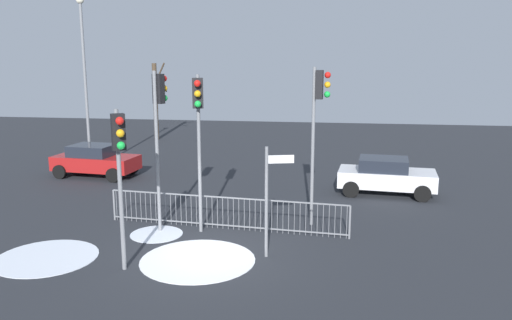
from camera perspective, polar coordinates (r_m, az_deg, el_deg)
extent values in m
plane|color=#26282D|center=(14.81, -5.00, -10.25)|extent=(60.00, 60.00, 0.00)
cylinder|color=slate|center=(15.94, -6.31, 0.53)|extent=(0.11, 0.11, 4.94)
cube|color=black|center=(15.52, -6.48, 7.39)|extent=(0.36, 0.29, 0.90)
sphere|color=red|center=(15.26, -6.53, 8.45)|extent=(0.20, 0.20, 0.20)
sphere|color=orange|center=(15.28, -6.51, 7.32)|extent=(0.20, 0.20, 0.20)
sphere|color=green|center=(15.30, -6.48, 6.20)|extent=(0.20, 0.20, 0.20)
cylinder|color=slate|center=(16.60, 6.32, 1.33)|extent=(0.11, 0.11, 5.14)
cube|color=black|center=(16.35, 7.06, 8.30)|extent=(0.25, 0.34, 0.90)
sphere|color=red|center=(16.31, 7.97, 9.33)|extent=(0.20, 0.20, 0.20)
sphere|color=orange|center=(16.32, 7.94, 8.28)|extent=(0.20, 0.20, 0.20)
sphere|color=green|center=(16.34, 7.91, 7.23)|extent=(0.20, 0.20, 0.20)
cylinder|color=slate|center=(16.18, -10.92, 0.75)|extent=(0.11, 0.11, 5.04)
cube|color=black|center=(16.06, -10.78, 7.78)|extent=(0.38, 0.33, 0.90)
sphere|color=red|center=(16.23, -10.20, 8.90)|extent=(0.20, 0.20, 0.20)
sphere|color=orange|center=(16.24, -10.16, 7.84)|extent=(0.20, 0.20, 0.20)
sphere|color=green|center=(16.26, -10.13, 6.78)|extent=(0.20, 0.20, 0.20)
cylinder|color=slate|center=(13.48, -14.83, -3.40)|extent=(0.11, 0.11, 4.19)
cube|color=black|center=(13.02, -15.04, 3.03)|extent=(0.39, 0.36, 0.90)
sphere|color=red|center=(12.74, -14.90, 4.22)|extent=(0.20, 0.20, 0.20)
sphere|color=orange|center=(12.78, -14.84, 2.88)|extent=(0.20, 0.20, 0.20)
sphere|color=green|center=(12.83, -14.77, 1.56)|extent=(0.20, 0.20, 0.20)
cylinder|color=slate|center=(14.02, 1.17, -4.76)|extent=(0.09, 0.09, 3.10)
cube|color=white|center=(13.79, 2.81, 0.09)|extent=(0.68, 0.21, 0.22)
cube|color=slate|center=(16.42, -3.44, -4.17)|extent=(7.85, 0.77, 0.04)
cube|color=slate|center=(16.70, -3.40, -7.25)|extent=(7.85, 0.77, 0.04)
cylinder|color=slate|center=(18.04, -15.23, -4.86)|extent=(0.02, 0.02, 1.05)
cylinder|color=slate|center=(17.96, -14.72, -4.91)|extent=(0.02, 0.02, 1.05)
cylinder|color=slate|center=(17.88, -14.22, -4.96)|extent=(0.02, 0.02, 1.05)
cylinder|color=slate|center=(17.80, -13.71, -5.01)|extent=(0.02, 0.02, 1.05)
cylinder|color=slate|center=(17.72, -13.19, -5.06)|extent=(0.02, 0.02, 1.05)
cylinder|color=slate|center=(17.64, -12.67, -5.11)|extent=(0.02, 0.02, 1.05)
cylinder|color=slate|center=(17.56, -12.14, -5.16)|extent=(0.02, 0.02, 1.05)
cylinder|color=slate|center=(17.49, -11.61, -5.21)|extent=(0.02, 0.02, 1.05)
cylinder|color=slate|center=(17.41, -11.07, -5.26)|extent=(0.02, 0.02, 1.05)
cylinder|color=slate|center=(17.34, -10.53, -5.31)|extent=(0.02, 0.02, 1.05)
cylinder|color=slate|center=(17.27, -9.99, -5.36)|extent=(0.02, 0.02, 1.05)
cylinder|color=slate|center=(17.20, -9.44, -5.41)|extent=(0.02, 0.02, 1.05)
cylinder|color=slate|center=(17.13, -8.89, -5.46)|extent=(0.02, 0.02, 1.05)
cylinder|color=slate|center=(17.07, -8.33, -5.51)|extent=(0.02, 0.02, 1.05)
cylinder|color=slate|center=(17.00, -7.77, -5.56)|extent=(0.02, 0.02, 1.05)
cylinder|color=slate|center=(16.94, -7.20, -5.61)|extent=(0.02, 0.02, 1.05)
cylinder|color=slate|center=(16.88, -6.63, -5.66)|extent=(0.02, 0.02, 1.05)
cylinder|color=slate|center=(16.82, -6.05, -5.70)|extent=(0.02, 0.02, 1.05)
cylinder|color=slate|center=(16.76, -5.47, -5.75)|extent=(0.02, 0.02, 1.05)
cylinder|color=slate|center=(16.70, -4.89, -5.80)|extent=(0.02, 0.02, 1.05)
cylinder|color=slate|center=(16.65, -4.30, -5.85)|extent=(0.02, 0.02, 1.05)
cylinder|color=slate|center=(16.60, -3.71, -5.90)|extent=(0.02, 0.02, 1.05)
cylinder|color=slate|center=(16.55, -3.12, -5.94)|extent=(0.02, 0.02, 1.05)
cylinder|color=slate|center=(16.50, -2.52, -5.99)|extent=(0.02, 0.02, 1.05)
cylinder|color=slate|center=(16.45, -1.92, -6.04)|extent=(0.02, 0.02, 1.05)
cylinder|color=slate|center=(16.41, -1.31, -6.08)|extent=(0.02, 0.02, 1.05)
cylinder|color=slate|center=(16.36, -0.70, -6.13)|extent=(0.02, 0.02, 1.05)
cylinder|color=slate|center=(16.32, -0.09, -6.17)|extent=(0.02, 0.02, 1.05)
cylinder|color=slate|center=(16.28, 0.53, -6.22)|extent=(0.02, 0.02, 1.05)
cylinder|color=slate|center=(16.24, 1.14, -6.26)|extent=(0.02, 0.02, 1.05)
cylinder|color=slate|center=(16.21, 1.77, -6.31)|extent=(0.02, 0.02, 1.05)
cylinder|color=slate|center=(16.17, 2.39, -6.35)|extent=(0.02, 0.02, 1.05)
cylinder|color=slate|center=(16.14, 3.02, -6.39)|extent=(0.02, 0.02, 1.05)
cylinder|color=slate|center=(16.11, 3.65, -6.43)|extent=(0.02, 0.02, 1.05)
cylinder|color=slate|center=(16.08, 4.28, -6.48)|extent=(0.02, 0.02, 1.05)
cylinder|color=slate|center=(16.06, 4.91, -6.52)|extent=(0.02, 0.02, 1.05)
cylinder|color=slate|center=(16.03, 5.55, -6.56)|extent=(0.02, 0.02, 1.05)
cylinder|color=slate|center=(16.01, 6.19, -6.60)|extent=(0.02, 0.02, 1.05)
cylinder|color=slate|center=(15.99, 6.83, -6.63)|extent=(0.02, 0.02, 1.05)
cylinder|color=slate|center=(15.97, 7.47, -6.67)|extent=(0.02, 0.02, 1.05)
cylinder|color=slate|center=(15.96, 8.11, -6.71)|extent=(0.02, 0.02, 1.05)
cylinder|color=slate|center=(15.94, 8.76, -6.75)|extent=(0.02, 0.02, 1.05)
cylinder|color=slate|center=(15.93, 9.40, -6.78)|extent=(0.02, 0.02, 1.05)
cylinder|color=slate|center=(15.92, 10.05, -6.82)|extent=(0.02, 0.02, 1.05)
cylinder|color=slate|center=(18.09, -15.48, -4.84)|extent=(0.06, 0.06, 1.05)
cylinder|color=slate|center=(15.91, 10.37, -6.83)|extent=(0.06, 0.06, 1.05)
cube|color=silver|center=(21.33, 14.30, -1.99)|extent=(3.95, 2.07, 0.65)
cube|color=#1E232D|center=(21.21, 13.97, -0.52)|extent=(2.04, 1.68, 0.55)
cylinder|color=black|center=(22.28, 17.73, -2.47)|extent=(0.66, 0.28, 0.64)
cylinder|color=black|center=(20.64, 18.01, -3.57)|extent=(0.66, 0.28, 0.64)
cylinder|color=black|center=(22.25, 10.78, -2.14)|extent=(0.66, 0.28, 0.64)
cylinder|color=black|center=(20.61, 10.50, -3.22)|extent=(0.66, 0.28, 0.64)
cube|color=maroon|center=(24.85, -17.33, -0.28)|extent=(3.96, 2.10, 0.65)
cube|color=#1E232D|center=(24.83, -17.70, 0.98)|extent=(2.05, 1.70, 0.55)
cylinder|color=black|center=(24.96, -13.63, -0.79)|extent=(0.66, 0.29, 0.64)
cylinder|color=black|center=(23.52, -15.57, -1.63)|extent=(0.66, 0.29, 0.64)
cylinder|color=black|center=(26.33, -18.83, -0.46)|extent=(0.66, 0.29, 0.64)
cylinder|color=black|center=(24.96, -20.95, -1.23)|extent=(0.66, 0.29, 0.64)
cylinder|color=slate|center=(25.69, -18.38, 7.46)|extent=(0.14, 0.14, 7.88)
sphere|color=#F2EACC|center=(25.77, -18.97, 16.47)|extent=(0.36, 0.36, 0.36)
cylinder|color=#473828|center=(34.77, -11.10, 6.35)|extent=(0.30, 0.30, 5.04)
cylinder|color=#473828|center=(34.59, -10.13, 8.05)|extent=(0.30, 1.31, 0.81)
cylinder|color=#473828|center=(34.98, -10.65, 9.44)|extent=(0.93, 0.58, 1.39)
cylinder|color=#473828|center=(34.73, -10.43, 8.46)|extent=(0.50, 0.93, 0.75)
cylinder|color=white|center=(14.35, -6.48, -10.98)|extent=(3.15, 3.15, 0.01)
cylinder|color=silver|center=(16.51, -10.98, -8.08)|extent=(1.63, 1.63, 0.01)
cylinder|color=silver|center=(15.55, -22.24, -9.99)|extent=(2.79, 2.79, 0.01)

